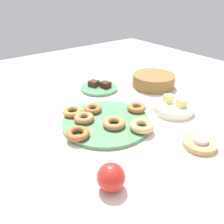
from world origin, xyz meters
TOP-DOWN VIEW (x-y plane):
  - ground_plane at (0.00, 0.00)m, footprint 2.40×2.40m
  - donut_plate at (0.00, 0.00)m, footprint 0.36×0.36m
  - donut_0 at (0.05, -0.00)m, footprint 0.12×0.12m
  - donut_1 at (-0.05, -0.07)m, footprint 0.09×0.09m
  - donut_2 at (-0.10, 0.00)m, footprint 0.10×0.10m
  - donut_3 at (0.13, 0.07)m, footprint 0.12×0.12m
  - donut_4 at (0.01, 0.16)m, footprint 0.08×0.08m
  - donut_5 at (0.03, -0.15)m, footprint 0.13×0.13m
  - donut_6 at (-0.13, -0.08)m, footprint 0.12×0.12m
  - cake_plate at (-0.31, 0.18)m, footprint 0.20×0.20m
  - brownie_near at (-0.34, 0.16)m, footprint 0.06×0.06m
  - brownie_far at (-0.28, 0.20)m, footprint 0.06×0.05m
  - candle_holder at (0.33, 0.17)m, footprint 0.12×0.12m
  - tealight at (0.33, 0.17)m, footprint 0.05×0.05m
  - basket at (-0.16, 0.44)m, footprint 0.33×0.33m
  - fruit_bowl at (0.10, 0.30)m, footprint 0.18×0.18m
  - melon_chunk_left at (0.06, 0.30)m, footprint 0.05×0.05m
  - melon_chunk_right at (0.13, 0.32)m, footprint 0.04×0.04m
  - apple at (0.29, -0.19)m, footprint 0.08×0.08m

SIDE VIEW (x-z plane):
  - ground_plane at x=0.00m, z-range 0.00..0.00m
  - donut_plate at x=0.00m, z-range 0.00..0.01m
  - cake_plate at x=-0.31m, z-range 0.00..0.02m
  - candle_holder at x=0.33m, z-range 0.00..0.02m
  - fruit_bowl at x=0.10m, z-range 0.00..0.03m
  - donut_2 at x=-0.10m, z-range 0.01..0.04m
  - donut_6 at x=-0.13m, z-range 0.01..0.04m
  - donut_5 at x=0.03m, z-range 0.01..0.04m
  - donut_4 at x=0.01m, z-range 0.01..0.04m
  - donut_0 at x=0.05m, z-range 0.01..0.04m
  - donut_1 at x=-0.05m, z-range 0.01..0.04m
  - tealight at x=0.33m, z-range 0.02..0.04m
  - donut_3 at x=0.13m, z-range 0.01..0.04m
  - brownie_near at x=-0.34m, z-range 0.02..0.05m
  - brownie_far at x=-0.28m, z-range 0.02..0.05m
  - basket at x=-0.16m, z-range 0.00..0.07m
  - apple at x=0.29m, z-range 0.00..0.08m
  - melon_chunk_left at x=0.06m, z-range 0.03..0.07m
  - melon_chunk_right at x=0.13m, z-range 0.03..0.07m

